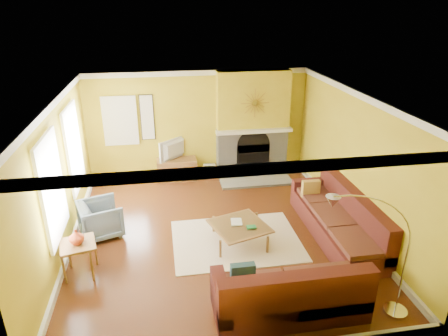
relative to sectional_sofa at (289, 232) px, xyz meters
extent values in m
cube|color=#633014|center=(-1.20, 0.85, -0.46)|extent=(5.50, 6.00, 0.02)
cube|color=white|center=(-1.20, 0.85, 2.26)|extent=(5.50, 6.00, 0.02)
cube|color=gold|center=(-1.20, 3.86, 0.90)|extent=(5.50, 0.02, 2.70)
cube|color=gold|center=(-1.20, -2.16, 0.90)|extent=(5.50, 0.02, 2.70)
cube|color=gold|center=(-3.96, 0.85, 0.90)|extent=(0.02, 6.00, 2.70)
cube|color=gold|center=(1.56, 0.85, 0.90)|extent=(0.02, 6.00, 2.70)
cube|color=white|center=(-3.92, 2.15, 1.05)|extent=(0.06, 1.22, 1.72)
cube|color=white|center=(-3.92, 0.25, 1.05)|extent=(0.06, 1.22, 1.72)
cube|color=white|center=(-3.10, 3.81, 1.10)|extent=(0.82, 0.06, 1.22)
cube|color=white|center=(-2.45, 3.82, 1.15)|extent=(0.34, 0.04, 1.14)
cube|color=white|center=(0.15, 3.41, 0.80)|extent=(1.92, 0.22, 0.08)
cube|color=gray|center=(0.15, 3.10, -0.42)|extent=(1.80, 0.70, 0.06)
cube|color=beige|center=(-0.85, 0.55, -0.44)|extent=(2.40, 1.80, 0.02)
cube|color=olive|center=(-1.80, 3.60, -0.18)|extent=(0.99, 0.45, 0.55)
imported|color=black|center=(-1.80, 3.60, 0.36)|extent=(0.77, 0.69, 0.52)
cube|color=white|center=(-0.95, 3.63, -0.30)|extent=(0.30, 0.30, 0.30)
imported|color=slate|center=(-3.40, 1.20, -0.10)|extent=(0.97, 0.96, 0.70)
imported|color=#D24923|center=(-3.60, 0.00, 0.28)|extent=(0.30, 0.30, 0.25)
imported|color=white|center=(-0.94, 0.60, -0.06)|extent=(0.24, 0.30, 0.03)
camera|label=1|loc=(-2.14, -5.82, 3.82)|focal=32.00mm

